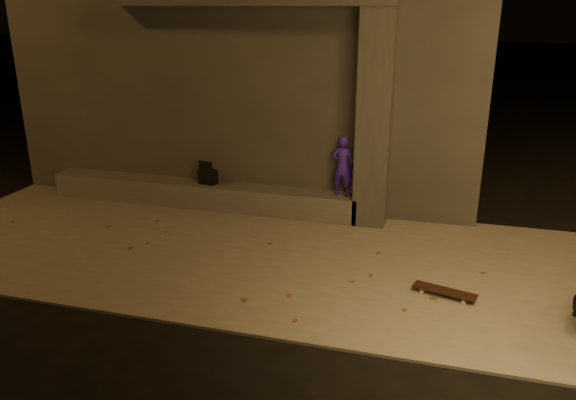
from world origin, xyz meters
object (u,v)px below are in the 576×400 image
(skateboarder, at_px, (343,166))
(backpack, at_px, (208,176))
(column, at_px, (374,121))
(skateboard, at_px, (444,291))

(skateboarder, xyz_separation_m, backpack, (-2.54, 0.00, -0.38))
(column, relative_size, backpack, 8.01)
(column, xyz_separation_m, skateboard, (1.32, -2.42, -1.73))
(column, distance_m, skateboard, 3.25)
(backpack, bearing_deg, skateboarder, 12.35)
(skateboard, bearing_deg, backpack, 166.05)
(backpack, height_order, skateboard, backpack)
(column, relative_size, skateboarder, 3.37)
(column, xyz_separation_m, backpack, (-3.04, 0.00, -1.20))
(skateboarder, relative_size, skateboard, 1.27)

